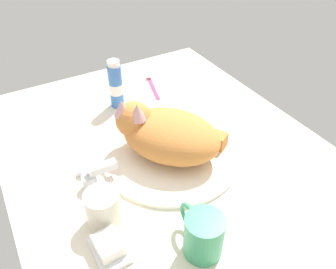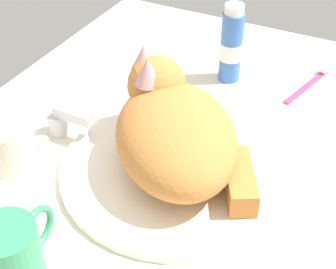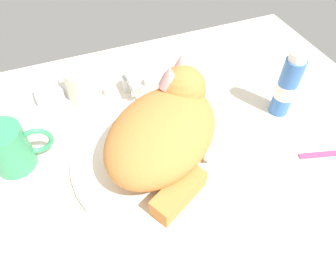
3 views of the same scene
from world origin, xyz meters
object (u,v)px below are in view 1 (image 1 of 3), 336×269
at_px(rinse_cup, 103,208).
at_px(toothbrush, 152,85).
at_px(faucet, 93,179).
at_px(cat, 165,133).
at_px(toothpaste_bottle, 116,85).
at_px(soap_bar, 109,245).
at_px(coffee_mug, 203,235).

bearing_deg(rinse_cup, toothbrush, -38.26).
distance_m(faucet, cat, 0.21).
distance_m(cat, rinse_cup, 0.26).
height_order(rinse_cup, toothbrush, rinse_cup).
relative_size(cat, toothpaste_bottle, 2.00).
bearing_deg(faucet, toothpaste_bottle, -32.60).
distance_m(soap_bar, toothbrush, 0.65).
xyz_separation_m(cat, rinse_cup, (-0.12, 0.22, -0.03)).
bearing_deg(faucet, coffee_mug, -155.05).
xyz_separation_m(toothpaste_bottle, toothbrush, (0.05, -0.15, -0.07)).
bearing_deg(rinse_cup, toothpaste_bottle, -26.83).
distance_m(rinse_cup, soap_bar, 0.08).
height_order(coffee_mug, toothbrush, coffee_mug).
relative_size(coffee_mug, rinse_cup, 1.46).
height_order(cat, coffee_mug, cat).
bearing_deg(toothpaste_bottle, soap_bar, 154.91).
bearing_deg(toothbrush, rinse_cup, 141.74).
relative_size(soap_bar, toothpaste_bottle, 0.39).
xyz_separation_m(faucet, toothbrush, (0.34, -0.34, -0.02)).
bearing_deg(soap_bar, rinse_cup, -15.12).
xyz_separation_m(faucet, rinse_cup, (-0.11, 0.02, 0.02)).
bearing_deg(faucet, cat, -86.54).
xyz_separation_m(rinse_cup, toothbrush, (0.45, -0.36, -0.04)).
bearing_deg(toothbrush, soap_bar, 144.50).
xyz_separation_m(rinse_cup, toothpaste_bottle, (0.41, -0.21, 0.03)).
xyz_separation_m(coffee_mug, soap_bar, (0.09, 0.16, -0.02)).
bearing_deg(cat, toothbrush, -22.32).
bearing_deg(rinse_cup, cat, -61.11).
relative_size(rinse_cup, toothpaste_bottle, 0.53).
bearing_deg(rinse_cup, soap_bar, 164.88).
bearing_deg(cat, toothpaste_bottle, 3.24).
bearing_deg(toothpaste_bottle, toothbrush, -72.75).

